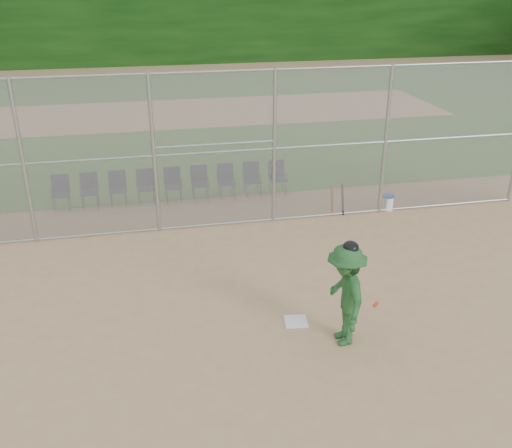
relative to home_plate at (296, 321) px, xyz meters
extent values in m
plane|color=tan|center=(-0.31, -0.29, -0.01)|extent=(100.00, 100.00, 0.00)
plane|color=#265C1B|center=(-0.31, 17.71, 0.00)|extent=(100.00, 100.00, 0.00)
plane|color=tan|center=(-0.31, 17.71, 0.00)|extent=(24.00, 24.00, 0.00)
cube|color=gray|center=(-0.31, 4.71, 1.99)|extent=(16.00, 0.02, 4.00)
cylinder|color=#9EA3A8|center=(-0.31, 4.71, 3.94)|extent=(16.00, 0.05, 0.05)
cube|color=silver|center=(0.00, 0.00, 0.00)|extent=(0.49, 0.49, 0.02)
imported|color=#215327|center=(0.65, -0.74, 0.94)|extent=(0.76, 1.26, 1.91)
ellipsoid|color=black|center=(0.65, -0.74, 1.87)|extent=(0.27, 0.30, 0.23)
cylinder|color=red|center=(1.05, -1.14, 0.94)|extent=(0.35, 0.71, 0.54)
cylinder|color=white|center=(4.00, 4.84, 0.18)|extent=(0.32, 0.32, 0.37)
cylinder|color=#2644A5|center=(4.00, 4.84, 0.39)|extent=(0.34, 0.34, 0.05)
cylinder|color=#D84C14|center=(2.34, 4.81, 0.41)|extent=(0.06, 0.24, 0.84)
cylinder|color=black|center=(2.64, 4.81, 0.41)|extent=(0.06, 0.27, 0.84)
camera|label=1|loc=(-2.64, -8.78, 6.13)|focal=40.00mm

